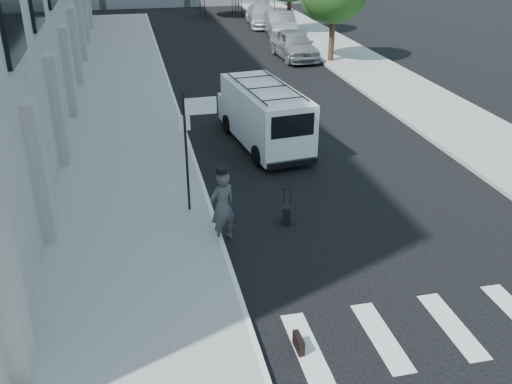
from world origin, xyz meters
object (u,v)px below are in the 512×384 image
briefcase (299,343)px  suitcase (287,214)px  cargo_van (264,115)px  businessman (222,207)px  parked_car_a (294,45)px  parked_car_c (263,15)px  parked_car_b (280,24)px

briefcase → suitcase: bearing=75.4°
suitcase → cargo_van: cargo_van is taller
suitcase → cargo_van: size_ratio=0.17×
businessman → briefcase: size_ratio=4.48×
parked_car_a → parked_car_c: 11.35m
businessman → cargo_van: cargo_van is taller
businessman → parked_car_c: (8.46, 31.28, -0.19)m
businessman → cargo_van: size_ratio=0.33×
businessman → parked_car_a: (7.71, 19.95, -0.15)m
businessman → parked_car_b: size_ratio=0.38×
cargo_van → parked_car_c: size_ratio=1.08×
suitcase → cargo_van: bearing=100.6°
businessman → parked_car_b: (8.70, 26.80, -0.13)m
suitcase → parked_car_c: 31.44m
cargo_van → parked_car_c: (5.78, 24.62, -0.34)m
briefcase → parked_car_a: parked_car_a is taller
cargo_van → parked_car_b: cargo_van is taller
suitcase → parked_car_a: parked_car_a is taller
businessman → parked_car_c: 32.40m
cargo_van → parked_car_a: (5.03, 13.29, -0.30)m
briefcase → parked_car_c: size_ratio=0.08×
briefcase → cargo_van: bearing=78.4°
suitcase → parked_car_a: size_ratio=0.20×
businessman → suitcase: (1.89, 0.54, -0.72)m
parked_car_c → cargo_van: bearing=-98.4°
businessman → parked_car_b: bearing=-130.4°
businessman → briefcase: 4.67m
parked_car_c → suitcase: bearing=-97.2°
suitcase → parked_car_b: (6.81, 26.26, 0.59)m
briefcase → parked_car_b: (7.97, 31.35, 0.69)m
briefcase → parked_car_a: (6.98, 24.49, 0.67)m
cargo_van → briefcase: bearing=-106.7°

